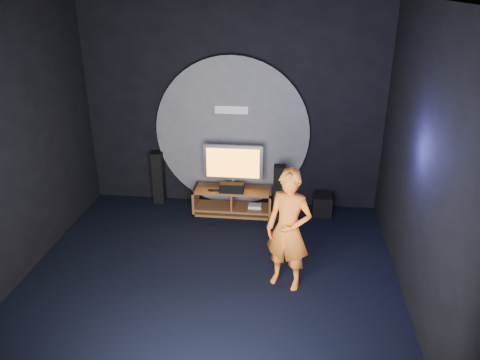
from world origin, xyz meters
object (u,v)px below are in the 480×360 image
tv (233,165)px  tower_speaker_right (279,192)px  media_console (233,202)px  player (288,230)px  subwoofer (322,205)px  tower_speaker_left (159,177)px

tv → tower_speaker_right: tv is taller
media_console → tower_speaker_right: bearing=-7.0°
media_console → player: (0.95, -1.95, 0.61)m
player → tv: bearing=136.2°
tower_speaker_right → player: (0.18, -1.85, 0.34)m
tower_speaker_right → media_console: bearing=173.0°
subwoofer → tower_speaker_left: bearing=176.3°
tower_speaker_left → media_console: bearing=-12.4°
tower_speaker_left → player: player is taller
tower_speaker_right → player: 1.89m
tower_speaker_left → player: 3.25m
media_console → subwoofer: bearing=4.3°
player → tower_speaker_right: bearing=116.2°
player → tower_speaker_left: bearing=156.7°
media_console → subwoofer: media_console is taller
tv → player: size_ratio=0.61×
tower_speaker_left → player: (2.32, -2.25, 0.34)m
tower_speaker_left → player: bearing=-44.1°
tv → subwoofer: 1.66m
tv → tower_speaker_right: size_ratio=1.06×
tv → tower_speaker_left: size_ratio=1.06×
media_console → tv: (-0.01, 0.07, 0.67)m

